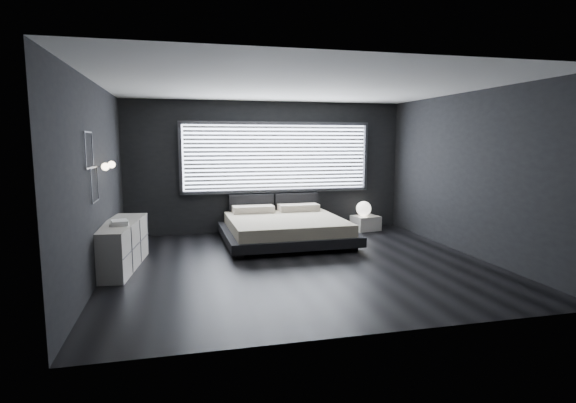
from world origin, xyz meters
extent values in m
plane|color=black|center=(0.00, 0.00, 0.00)|extent=(6.00, 6.00, 0.00)
plane|color=silver|center=(0.00, 0.00, 2.80)|extent=(6.00, 6.00, 0.00)
cube|color=black|center=(0.00, 2.75, 1.40)|extent=(6.00, 0.04, 2.80)
cube|color=black|center=(0.00, -2.75, 1.40)|extent=(6.00, 0.04, 2.80)
cube|color=black|center=(-3.00, 0.00, 1.40)|extent=(0.04, 5.50, 2.80)
cube|color=black|center=(3.00, 0.00, 1.40)|extent=(0.04, 5.50, 2.80)
cube|color=white|center=(0.20, 2.73, 1.61)|extent=(4.00, 0.02, 1.38)
cube|color=#47474C|center=(-1.84, 2.70, 1.61)|extent=(0.06, 0.08, 1.48)
cube|color=#47474C|center=(2.24, 2.70, 1.61)|extent=(0.06, 0.08, 1.48)
cube|color=#47474C|center=(0.20, 2.70, 2.34)|extent=(4.14, 0.08, 0.06)
cube|color=#47474C|center=(0.20, 2.70, 0.88)|extent=(4.14, 0.08, 0.06)
cube|color=silver|center=(0.20, 2.67, 1.61)|extent=(3.94, 0.03, 1.32)
cube|color=black|center=(-0.38, 2.64, 0.57)|extent=(0.96, 0.16, 0.52)
cube|color=black|center=(0.62, 2.64, 0.57)|extent=(0.96, 0.16, 0.52)
cylinder|color=silver|center=(-2.95, 0.05, 1.60)|extent=(0.10, 0.02, 0.02)
sphere|color=#FFE5B7|center=(-2.88, 0.05, 1.60)|extent=(0.11, 0.11, 0.11)
cylinder|color=silver|center=(-2.95, 0.65, 1.60)|extent=(0.10, 0.02, 0.02)
sphere|color=#FFE5B7|center=(-2.88, 0.65, 1.60)|extent=(0.11, 0.11, 0.11)
cube|color=#47474C|center=(-2.98, -0.55, 2.08)|extent=(0.01, 0.46, 0.02)
cube|color=#47474C|center=(-2.98, -0.55, 1.62)|extent=(0.01, 0.46, 0.02)
cube|color=#47474C|center=(-2.98, -0.32, 1.85)|extent=(0.01, 0.02, 0.46)
cube|color=#47474C|center=(-2.98, -0.78, 1.85)|extent=(0.01, 0.02, 0.46)
cube|color=#47474C|center=(-2.98, -0.30, 1.61)|extent=(0.01, 0.46, 0.02)
cube|color=#47474C|center=(-2.98, -0.30, 1.15)|extent=(0.01, 0.46, 0.02)
cube|color=#47474C|center=(-2.98, -0.07, 1.38)|extent=(0.01, 0.02, 0.46)
cube|color=#47474C|center=(-2.98, -0.53, 1.38)|extent=(0.01, 0.02, 0.46)
cube|color=black|center=(-0.90, 0.60, 0.04)|extent=(0.13, 0.13, 0.09)
cube|color=black|center=(1.17, 0.64, 0.04)|extent=(0.13, 0.13, 0.09)
cube|color=black|center=(-0.94, 2.46, 0.04)|extent=(0.13, 0.13, 0.09)
cube|color=black|center=(1.13, 2.49, 0.04)|extent=(0.13, 0.13, 0.09)
cube|color=black|center=(0.12, 1.55, 0.17)|extent=(2.44, 2.33, 0.17)
cube|color=#BCB296|center=(0.12, 1.55, 0.37)|extent=(2.17, 2.17, 0.22)
cube|color=beige|center=(-0.39, 2.39, 0.55)|extent=(0.86, 0.47, 0.14)
cube|color=beige|center=(0.59, 2.41, 0.55)|extent=(0.86, 0.47, 0.14)
cube|color=white|center=(2.12, 2.31, 0.16)|extent=(0.61, 0.54, 0.32)
sphere|color=white|center=(2.07, 2.33, 0.48)|extent=(0.32, 0.32, 0.32)
cube|color=white|center=(-2.78, 0.42, 0.36)|extent=(0.71, 1.84, 0.72)
cube|color=#47474C|center=(-2.53, 0.39, 0.36)|extent=(0.22, 1.76, 0.70)
cube|color=white|center=(-2.76, 0.22, 0.74)|extent=(0.30, 0.37, 0.04)
cube|color=white|center=(-2.75, 0.20, 0.77)|extent=(0.28, 0.34, 0.03)
camera|label=1|loc=(-1.82, -6.81, 1.97)|focal=28.00mm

